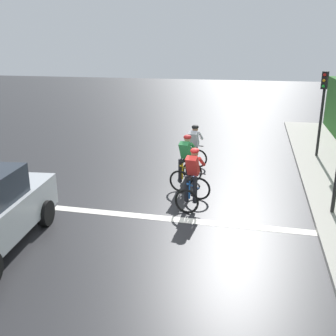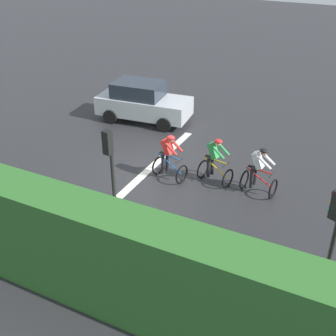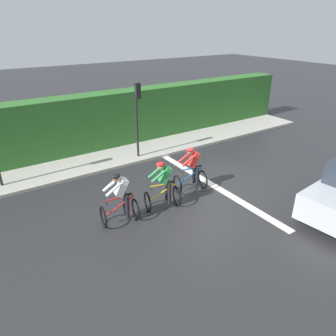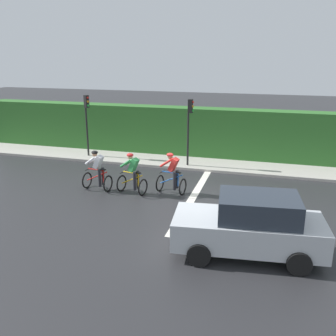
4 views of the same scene
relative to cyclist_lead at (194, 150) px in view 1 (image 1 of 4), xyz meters
The scene contains 6 objects.
ground_plane 3.91m from the cyclist_lead, 86.19° to the right, with size 80.00×80.00×0.00m, color #28282B.
road_marking_stop_line 4.02m from the cyclist_lead, 86.30° to the right, with size 7.00×0.30×0.01m, color silver.
cyclist_lead is the anchor object (origin of this frame).
cyclist_second 1.53m from the cyclist_lead, 90.23° to the right, with size 0.90×1.20×1.66m.
cyclist_mid 3.06m from the cyclist_lead, 81.37° to the right, with size 0.86×1.19×1.66m.
traffic_light_far_junction 5.36m from the cyclist_lead, 31.19° to the left, with size 0.26×0.30×3.34m.
Camera 1 is at (1.73, -9.02, 4.33)m, focal length 41.51 mm.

